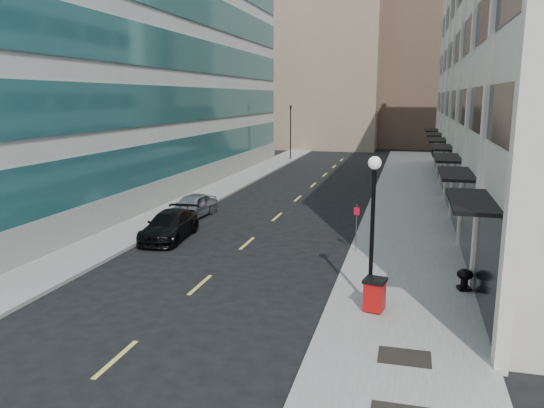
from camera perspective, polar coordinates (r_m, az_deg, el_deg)
The scene contains 17 objects.
ground at distance 14.16m, azimuth -20.80°, elevation -18.99°, with size 160.00×160.00×0.00m, color black.
sidewalk_right at distance 30.58m, azimuth 14.32°, elevation -2.00°, with size 5.00×80.00×0.15m, color gray.
sidewalk_left at distance 33.62m, azimuth -10.26°, elevation -0.62°, with size 3.00×80.00×0.15m, color gray.
building_left at distance 43.71m, azimuth -18.43°, elevation 14.81°, with size 16.14×46.00×20.00m.
skyline_tan_near at distance 78.94m, azimuth 6.50°, elevation 16.47°, with size 14.00×18.00×28.00m, color #8B745B.
skyline_brown at distance 82.39m, azimuth 15.69°, elevation 18.02°, with size 12.00×16.00×34.00m, color brown.
skyline_tan_far at distance 90.46m, azimuth 0.93°, elevation 13.98°, with size 12.00×14.00×22.00m, color #8B745B.
skyline_stone at distance 76.57m, azimuth 23.14°, elevation 12.80°, with size 10.00×14.00×20.00m, color beige.
grate_far at distance 15.21m, azimuth 14.06°, elevation -15.66°, with size 1.40×1.00×0.01m, color black.
road_centerline at distance 28.67m, azimuth -0.92°, elevation -2.67°, with size 0.15×68.20×0.01m.
traffic_signal at distance 59.24m, azimuth 2.02°, elevation 10.20°, with size 0.66×0.66×6.98m.
car_black_pickup at distance 27.01m, azimuth -10.96°, elevation -2.28°, with size 1.93×4.74×1.38m, color black.
car_silver_sedan at distance 31.56m, azimuth -8.56°, elevation -0.20°, with size 1.65×4.09×1.39m, color gray.
trash_bin at distance 17.71m, azimuth 10.98°, elevation -9.45°, with size 0.80×0.83×1.11m.
lamppost at distance 17.49m, azimuth 10.77°, elevation -1.44°, with size 0.43×0.43×5.13m.
sign_post at distance 23.99m, azimuth 9.07°, elevation -1.79°, with size 0.25×0.06×2.17m.
urn_planter at distance 20.46m, azimuth 20.02°, elevation -7.42°, with size 0.57×0.57×0.79m.
Camera 1 is at (7.47, -9.78, 7.00)m, focal length 35.00 mm.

